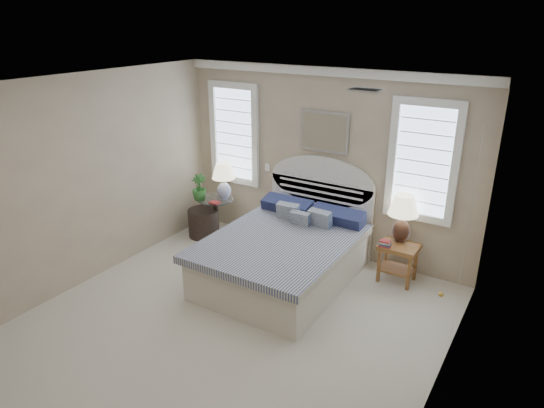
{
  "coord_description": "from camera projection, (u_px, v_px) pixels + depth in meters",
  "views": [
    {
      "loc": [
        2.88,
        -3.58,
        3.33
      ],
      "look_at": [
        0.05,
        1.0,
        1.23
      ],
      "focal_mm": 32.0,
      "sensor_mm": 36.0,
      "label": 1
    }
  ],
  "objects": [
    {
      "name": "floor",
      "position": [
        222.0,
        332.0,
        5.46
      ],
      "size": [
        4.5,
        5.0,
        0.01
      ],
      "primitive_type": "cube",
      "color": "beige",
      "rests_on": "ground"
    },
    {
      "name": "ceiling",
      "position": [
        211.0,
        89.0,
        4.48
      ],
      "size": [
        4.5,
        5.0,
        0.01
      ],
      "primitive_type": "cube",
      "color": "white",
      "rests_on": "wall_back"
    },
    {
      "name": "wall_back",
      "position": [
        324.0,
        163.0,
        6.95
      ],
      "size": [
        4.5,
        0.02,
        2.7
      ],
      "primitive_type": "cube",
      "color": "tan",
      "rests_on": "floor"
    },
    {
      "name": "wall_left",
      "position": [
        74.0,
        185.0,
        6.07
      ],
      "size": [
        0.02,
        5.0,
        2.7
      ],
      "primitive_type": "cube",
      "color": "tan",
      "rests_on": "floor"
    },
    {
      "name": "wall_right",
      "position": [
        440.0,
        281.0,
        3.87
      ],
      "size": [
        0.02,
        5.0,
        2.7
      ],
      "primitive_type": "cube",
      "color": "tan",
      "rests_on": "floor"
    },
    {
      "name": "crown_molding",
      "position": [
        326.0,
        71.0,
        6.45
      ],
      "size": [
        4.5,
        0.08,
        0.12
      ],
      "primitive_type": "cube",
      "color": "white",
      "rests_on": "wall_back"
    },
    {
      "name": "hvac_vent",
      "position": [
        365.0,
        90.0,
        4.53
      ],
      "size": [
        0.3,
        0.2,
        0.02
      ],
      "primitive_type": "cube",
      "color": "#B2B2B2",
      "rests_on": "ceiling"
    },
    {
      "name": "switch_plate",
      "position": [
        267.0,
        167.0,
        7.48
      ],
      "size": [
        0.08,
        0.01,
        0.12
      ],
      "primitive_type": "cube",
      "color": "white",
      "rests_on": "wall_back"
    },
    {
      "name": "window_left",
      "position": [
        235.0,
        134.0,
        7.6
      ],
      "size": [
        0.9,
        0.06,
        1.6
      ],
      "primitive_type": "cube",
      "color": "#ACC1DA",
      "rests_on": "wall_back"
    },
    {
      "name": "window_right",
      "position": [
        423.0,
        161.0,
        6.16
      ],
      "size": [
        0.9,
        0.06,
        1.6
      ],
      "primitive_type": "cube",
      "color": "#ACC1DA",
      "rests_on": "wall_back"
    },
    {
      "name": "painting",
      "position": [
        324.0,
        132.0,
        6.75
      ],
      "size": [
        0.74,
        0.04,
        0.58
      ],
      "primitive_type": "cube",
      "color": "silver",
      "rests_on": "wall_back"
    },
    {
      "name": "closet_door",
      "position": [
        466.0,
        242.0,
        4.88
      ],
      "size": [
        0.02,
        1.8,
        2.4
      ],
      "primitive_type": "cube",
      "color": "silver",
      "rests_on": "floor"
    },
    {
      "name": "bed",
      "position": [
        287.0,
        252.0,
        6.47
      ],
      "size": [
        1.72,
        2.28,
        1.47
      ],
      "color": "silver",
      "rests_on": "floor"
    },
    {
      "name": "side_table_left",
      "position": [
        216.0,
        213.0,
        7.75
      ],
      "size": [
        0.56,
        0.56,
        0.63
      ],
      "color": "black",
      "rests_on": "floor"
    },
    {
      "name": "nightstand_right",
      "position": [
        398.0,
        255.0,
        6.39
      ],
      "size": [
        0.5,
        0.4,
        0.53
      ],
      "color": "#9A6632",
      "rests_on": "floor"
    },
    {
      "name": "floor_pot",
      "position": [
        204.0,
        223.0,
        7.79
      ],
      "size": [
        0.57,
        0.57,
        0.45
      ],
      "primitive_type": "cylinder",
      "rotation": [
        0.0,
        0.0,
        0.17
      ],
      "color": "black",
      "rests_on": "floor"
    },
    {
      "name": "lamp_left",
      "position": [
        224.0,
        177.0,
        7.53
      ],
      "size": [
        0.46,
        0.46,
        0.59
      ],
      "rotation": [
        0.0,
        0.0,
        0.33
      ],
      "color": "silver",
      "rests_on": "side_table_left"
    },
    {
      "name": "lamp_right",
      "position": [
        403.0,
        213.0,
        6.32
      ],
      "size": [
        0.42,
        0.42,
        0.65
      ],
      "rotation": [
        0.0,
        0.0,
        0.06
      ],
      "color": "black",
      "rests_on": "nightstand_right"
    },
    {
      "name": "potted_plant",
      "position": [
        199.0,
        187.0,
        7.54
      ],
      "size": [
        0.29,
        0.29,
        0.41
      ],
      "primitive_type": "imported",
      "rotation": [
        0.0,
        0.0,
        0.32
      ],
      "color": "#2F6D2B",
      "rests_on": "side_table_left"
    },
    {
      "name": "books_left",
      "position": [
        215.0,
        203.0,
        7.47
      ],
      "size": [
        0.16,
        0.12,
        0.02
      ],
      "rotation": [
        0.0,
        0.0,
        -0.03
      ],
      "color": "#A6292E",
      "rests_on": "side_table_left"
    },
    {
      "name": "books_right",
      "position": [
        385.0,
        244.0,
        6.29
      ],
      "size": [
        0.17,
        0.13,
        0.08
      ],
      "rotation": [
        0.0,
        0.0,
        0.14
      ],
      "color": "#A6292E",
      "rests_on": "nightstand_right"
    }
  ]
}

